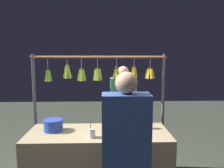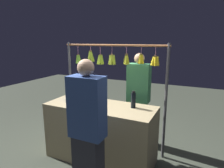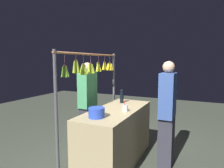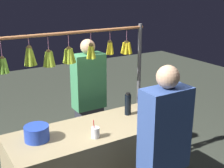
{
  "view_description": "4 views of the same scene",
  "coord_description": "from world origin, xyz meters",
  "px_view_note": "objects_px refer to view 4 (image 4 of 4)",
  "views": [
    {
      "loc": [
        -0.09,
        2.5,
        1.8
      ],
      "look_at": [
        -0.16,
        0.0,
        1.48
      ],
      "focal_mm": 34.77,
      "sensor_mm": 36.0,
      "label": 1
    },
    {
      "loc": [
        -1.4,
        2.51,
        1.87
      ],
      "look_at": [
        -0.2,
        0.0,
        1.25
      ],
      "focal_mm": 31.64,
      "sensor_mm": 36.0,
      "label": 2
    },
    {
      "loc": [
        2.87,
        1.29,
        1.68
      ],
      "look_at": [
        0.17,
        0.0,
        1.33
      ],
      "focal_mm": 31.71,
      "sensor_mm": 36.0,
      "label": 3
    },
    {
      "loc": [
        1.28,
        2.46,
        2.25
      ],
      "look_at": [
        -0.22,
        0.0,
        1.33
      ],
      "focal_mm": 49.29,
      "sensor_mm": 36.0,
      "label": 4
    }
  ],
  "objects_px": {
    "vendor_person": "(89,105)",
    "customer_person": "(163,163)",
    "drink_cup": "(95,132)",
    "water_bottle": "(128,104)",
    "blue_bucket": "(37,133)"
  },
  "relations": [
    {
      "from": "vendor_person",
      "to": "customer_person",
      "type": "xyz_separation_m",
      "value": [
        0.1,
        1.54,
        0.01
      ]
    },
    {
      "from": "vendor_person",
      "to": "customer_person",
      "type": "height_order",
      "value": "customer_person"
    },
    {
      "from": "drink_cup",
      "to": "vendor_person",
      "type": "relative_size",
      "value": 0.11
    },
    {
      "from": "vendor_person",
      "to": "customer_person",
      "type": "distance_m",
      "value": 1.54
    },
    {
      "from": "water_bottle",
      "to": "blue_bucket",
      "type": "distance_m",
      "value": 1.04
    },
    {
      "from": "blue_bucket",
      "to": "drink_cup",
      "type": "height_order",
      "value": "drink_cup"
    },
    {
      "from": "water_bottle",
      "to": "drink_cup",
      "type": "xyz_separation_m",
      "value": [
        0.56,
        0.29,
        -0.07
      ]
    },
    {
      "from": "blue_bucket",
      "to": "vendor_person",
      "type": "bearing_deg",
      "value": -141.45
    },
    {
      "from": "drink_cup",
      "to": "customer_person",
      "type": "relative_size",
      "value": 0.1
    },
    {
      "from": "water_bottle",
      "to": "vendor_person",
      "type": "distance_m",
      "value": 0.71
    },
    {
      "from": "drink_cup",
      "to": "customer_person",
      "type": "xyz_separation_m",
      "value": [
        -0.33,
        0.58,
        -0.12
      ]
    },
    {
      "from": "drink_cup",
      "to": "water_bottle",
      "type": "bearing_deg",
      "value": -152.6
    },
    {
      "from": "water_bottle",
      "to": "vendor_person",
      "type": "bearing_deg",
      "value": -78.4
    },
    {
      "from": "blue_bucket",
      "to": "vendor_person",
      "type": "distance_m",
      "value": 1.17
    },
    {
      "from": "customer_person",
      "to": "vendor_person",
      "type": "bearing_deg",
      "value": -93.7
    }
  ]
}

